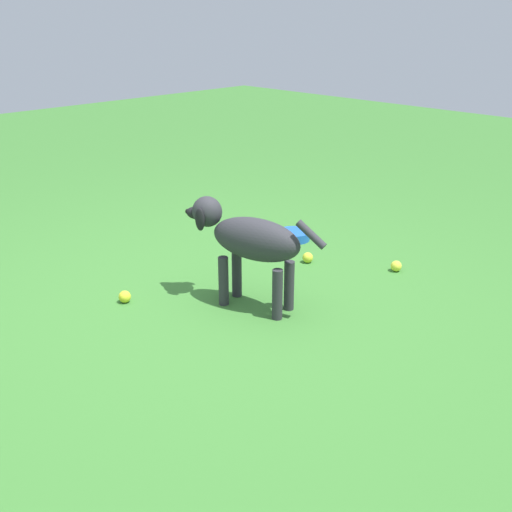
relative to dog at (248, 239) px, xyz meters
name	(u,v)px	position (x,y,z in m)	size (l,w,h in m)	color
ground	(210,307)	(0.12, 0.17, -0.37)	(14.00, 14.00, 0.00)	#38722D
dog	(248,239)	(0.00, 0.00, 0.00)	(0.81, 0.32, 0.56)	#2D2D33
tennis_ball_0	(396,266)	(-0.31, -0.95, -0.34)	(0.07, 0.07, 0.07)	#D5DB3A
tennis_ball_1	(125,297)	(0.49, 0.45, -0.34)	(0.07, 0.07, 0.07)	yellow
tennis_ball_2	(308,258)	(0.16, -0.67, -0.34)	(0.07, 0.07, 0.07)	#C7D133
water_bowl	(294,235)	(0.50, -0.92, -0.34)	(0.22, 0.22, 0.06)	blue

